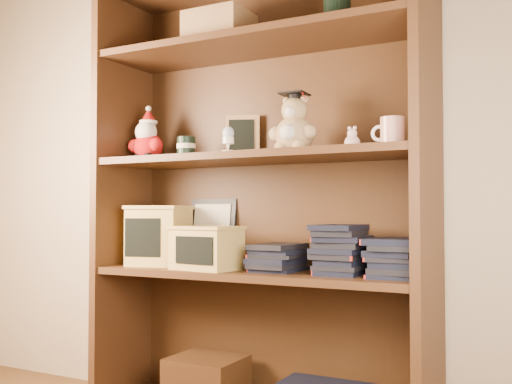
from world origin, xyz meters
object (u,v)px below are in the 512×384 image
grad_teddy_bear (294,129)px  treats_box (159,235)px  teacher_mug (392,133)px  bookcase (262,204)px

grad_teddy_bear → treats_box: bearing=179.5°
teacher_mug → grad_teddy_bear: bearing=-178.9°
grad_teddy_bear → teacher_mug: bearing=1.1°
bookcase → grad_teddy_bear: size_ratio=7.72×
bookcase → teacher_mug: bookcase is taller
bookcase → treats_box: size_ratio=6.52×
teacher_mug → treats_box: 0.95m
grad_teddy_bear → treats_box: (-0.56, 0.01, -0.36)m
bookcase → treats_box: bookcase is taller
bookcase → treats_box: bearing=-172.9°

